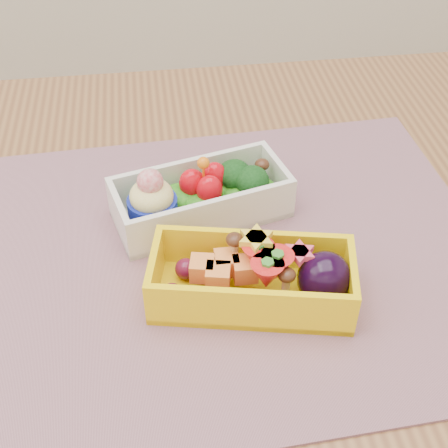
{
  "coord_description": "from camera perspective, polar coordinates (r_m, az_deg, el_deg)",
  "views": [
    {
      "loc": [
        -0.03,
        -0.45,
        1.19
      ],
      "look_at": [
        0.03,
        -0.0,
        0.79
      ],
      "focal_mm": 49.86,
      "sensor_mm": 36.0,
      "label": 1
    }
  ],
  "objects": [
    {
      "name": "bento_yellow",
      "position": [
        0.57,
        3.0,
        -4.95
      ],
      "size": [
        0.2,
        0.12,
        0.06
      ],
      "rotation": [
        0.0,
        0.0,
        -0.21
      ],
      "color": "yellow",
      "rests_on": "placemat"
    },
    {
      "name": "bento_white",
      "position": [
        0.66,
        -2.19,
        2.48
      ],
      "size": [
        0.2,
        0.12,
        0.08
      ],
      "rotation": [
        0.0,
        0.0,
        0.25
      ],
      "color": "silver",
      "rests_on": "placemat"
    },
    {
      "name": "placemat",
      "position": [
        0.63,
        -0.62,
        -2.97
      ],
      "size": [
        0.58,
        0.45,
        0.0
      ],
      "primitive_type": "cube",
      "rotation": [
        0.0,
        0.0,
        0.05
      ],
      "color": "gray",
      "rests_on": "table"
    },
    {
      "name": "table",
      "position": [
        0.71,
        -2.42,
        -8.65
      ],
      "size": [
        1.2,
        0.8,
        0.75
      ],
      "color": "brown",
      "rests_on": "ground"
    }
  ]
}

